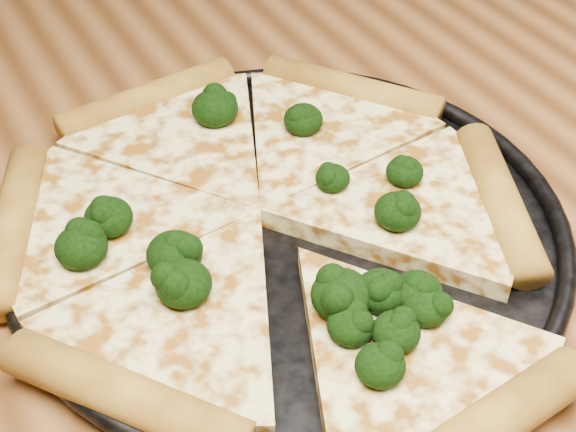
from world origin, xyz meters
TOP-DOWN VIEW (x-y plane):
  - dining_table at (0.00, 0.00)m, footprint 1.20×0.90m
  - pizza_pan at (-0.01, 0.02)m, footprint 0.35×0.35m
  - pizza at (-0.03, 0.03)m, footprint 0.35×0.38m
  - broccoli_florets at (-0.03, 0.00)m, footprint 0.23×0.27m

SIDE VIEW (x-z plane):
  - dining_table at x=0.00m, z-range 0.28..1.03m
  - pizza_pan at x=-0.01m, z-range 0.75..0.77m
  - pizza at x=-0.03m, z-range 0.75..0.78m
  - broccoli_florets at x=-0.03m, z-range 0.77..0.79m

